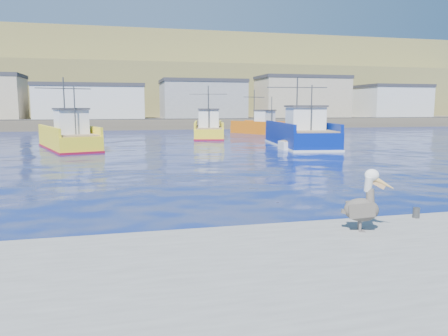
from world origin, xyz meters
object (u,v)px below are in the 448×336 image
trawler_blue (300,135)px  boat_orange (260,126)px  skiff_mid (304,146)px  trawler_yellow_a (69,138)px  trawler_yellow_b (209,130)px  pelican (363,205)px

trawler_blue → boat_orange: 19.61m
boat_orange → skiff_mid: size_ratio=1.91×
trawler_yellow_a → skiff_mid: bearing=-13.6°
trawler_yellow_a → trawler_yellow_b: trawler_yellow_a is taller
trawler_yellow_a → boat_orange: 29.08m
boat_orange → trawler_yellow_b: bearing=-142.9°
skiff_mid → trawler_yellow_b: bearing=109.2°
trawler_blue → trawler_yellow_a: bearing=174.1°
trawler_yellow_a → trawler_blue: bearing=-5.9°
boat_orange → pelican: size_ratio=5.21×
trawler_yellow_a → skiff_mid: trawler_yellow_a is taller
trawler_yellow_b → skiff_mid: trawler_yellow_b is taller
boat_orange → skiff_mid: 22.43m
trawler_yellow_a → skiff_mid: (20.25, -4.89, -0.69)m
skiff_mid → pelican: bearing=-110.8°
trawler_yellow_b → trawler_blue: 14.39m
pelican → boat_orange: bearing=74.9°
trawler_yellow_a → boat_orange: trawler_yellow_a is taller
boat_orange → pelican: bearing=-105.1°
pelican → trawler_blue: bearing=69.7°
trawler_yellow_b → pelican: (-4.36, -41.56, 0.24)m
trawler_blue → pelican: size_ratio=7.86×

